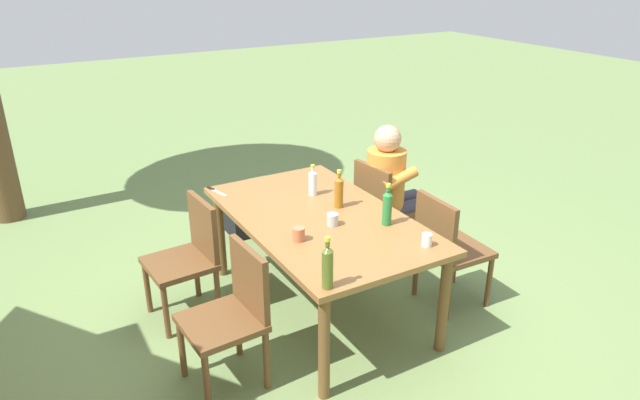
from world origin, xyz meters
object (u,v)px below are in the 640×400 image
at_px(chair_far_right, 189,253).
at_px(bottle_green, 387,207).
at_px(chair_far_left, 233,310).
at_px(bottle_olive, 327,266).
at_px(dining_table, 320,226).
at_px(table_knife, 215,191).
at_px(person_in_white_shirt, 393,185).
at_px(chair_near_right, 382,206).
at_px(backpack_by_near_side, 239,212).
at_px(bottle_amber, 339,191).
at_px(cup_steel, 333,220).
at_px(backpack_by_far_side, 266,207).
at_px(bottle_clear, 313,182).
at_px(chair_near_left, 447,245).
at_px(cup_terracotta, 299,234).
at_px(cup_white, 427,240).

xyz_separation_m(chair_far_right, bottle_green, (-0.75, -1.15, 0.39)).
height_order(chair_far_left, bottle_olive, bottle_olive).
bearing_deg(chair_far_left, bottle_olive, -136.94).
distance_m(chair_far_right, bottle_olive, 1.36).
height_order(dining_table, bottle_green, bottle_green).
relative_size(chair_far_right, table_knife, 3.66).
relative_size(chair_far_right, person_in_white_shirt, 0.74).
bearing_deg(chair_far_right, bottle_green, -123.21).
distance_m(chair_near_right, backpack_by_near_side, 1.38).
xyz_separation_m(chair_far_left, bottle_amber, (0.47, -1.02, 0.38)).
height_order(bottle_amber, cup_steel, bottle_amber).
relative_size(person_in_white_shirt, backpack_by_far_side, 2.48).
relative_size(bottle_clear, cup_steel, 2.93).
bearing_deg(table_knife, chair_near_left, -132.60).
xyz_separation_m(bottle_olive, backpack_by_near_side, (2.26, -0.39, -0.66)).
relative_size(bottle_green, bottle_amber, 1.04).
bearing_deg(cup_terracotta, bottle_clear, -36.08).
bearing_deg(cup_white, table_knife, 28.66).
bearing_deg(cup_terracotta, backpack_by_far_side, -17.55).
distance_m(person_in_white_shirt, backpack_by_far_side, 1.30).
bearing_deg(bottle_clear, dining_table, 158.09).
distance_m(bottle_green, table_knife, 1.38).
distance_m(chair_far_right, cup_terracotta, 0.90).
xyz_separation_m(chair_far_right, bottle_amber, (-0.35, -1.02, 0.38)).
xyz_separation_m(chair_far_left, person_in_white_shirt, (0.80, -1.76, 0.17)).
bearing_deg(chair_far_left, chair_near_right, -64.25).
relative_size(chair_far_right, cup_white, 10.56).
relative_size(chair_near_right, bottle_clear, 3.65).
distance_m(bottle_clear, cup_terracotta, 0.76).
height_order(chair_near_left, chair_far_left, same).
relative_size(chair_near_right, bottle_green, 2.96).
distance_m(dining_table, bottle_clear, 0.43).
bearing_deg(bottle_green, chair_far_left, 93.03).
distance_m(bottle_green, cup_terracotta, 0.63).
bearing_deg(bottle_olive, table_knife, 1.48).
distance_m(chair_near_right, cup_terracotta, 1.34).
bearing_deg(backpack_by_near_side, backpack_by_far_side, -97.19).
distance_m(chair_near_right, person_in_white_shirt, 0.20).
height_order(chair_far_left, backpack_by_near_side, chair_far_left).
bearing_deg(bottle_olive, cup_white, -82.19).
bearing_deg(cup_steel, bottle_clear, -15.20).
bearing_deg(bottle_clear, table_knife, 54.96).
bearing_deg(table_knife, person_in_white_shirt, -105.29).
height_order(dining_table, chair_near_right, chair_near_right).
xyz_separation_m(dining_table, bottle_green, (-0.34, -0.32, 0.21)).
bearing_deg(chair_far_right, backpack_by_far_side, -46.51).
relative_size(dining_table, backpack_by_far_side, 3.79).
relative_size(bottle_amber, table_knife, 1.19).
distance_m(person_in_white_shirt, bottle_olive, 1.85).
bearing_deg(chair_far_left, cup_terracotta, -74.39).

